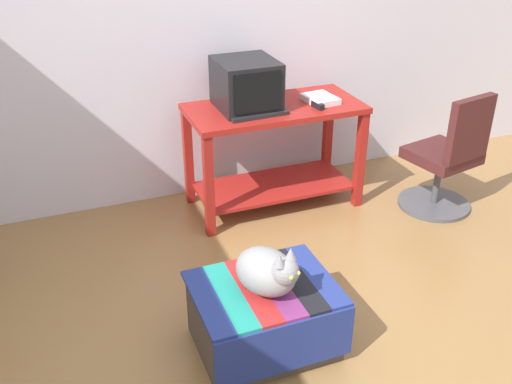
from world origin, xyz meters
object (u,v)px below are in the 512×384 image
Objects in this scene: tv_monitor at (246,85)px; keyboard at (257,114)px; ottoman_with_blanket at (264,317)px; desk at (274,139)px; cat at (268,271)px; office_chair at (447,161)px; book at (320,99)px; stapler at (318,105)px.

tv_monitor is 1.08× the size of keyboard.
keyboard is 0.57× the size of ottoman_with_blanket.
tv_monitor reaches higher than keyboard.
desk is 2.80× the size of cat.
desk is at bearing -37.18° from office_chair.
office_chair is at bearing -23.55° from tv_monitor.
book is at bearing 54.29° from ottoman_with_blanket.
office_chair is at bearing -25.67° from desk.
cat is (-0.95, -1.36, -0.30)m from book.
ottoman_with_blanket is at bearing -112.83° from keyboard.
ottoman_with_blanket is 0.30m from cat.
keyboard is (0.01, -0.17, -0.15)m from tv_monitor.
keyboard is 1.38m from cat.
office_chair reaches higher than stapler.
tv_monitor is (-0.19, 0.03, 0.41)m from desk.
ottoman_with_blanket is at bearing 78.05° from cat.
desk is at bearing 33.08° from keyboard.
stapler reaches higher than cat.
cat is 0.49× the size of office_chair.
keyboard is 1.45m from ottoman_with_blanket.
stapler is (0.88, 1.25, 0.30)m from cat.
stapler reaches higher than keyboard.
office_chair is at bearing 26.02° from ottoman_with_blanket.
ottoman_with_blanket is 6.37× the size of stapler.
desk is at bearing 141.43° from stapler.
desk is 2.81× the size of tv_monitor.
tv_monitor reaches higher than cat.
stapler is at bearing -31.10° from desk.
tv_monitor is 0.22m from keyboard.
keyboard is 3.64× the size of stapler.
stapler is (0.88, 1.22, 0.60)m from ottoman_with_blanket.
book is 1.74m from ottoman_with_blanket.
book is 0.27× the size of office_chair.
tv_monitor is 1.65m from ottoman_with_blanket.
ottoman_with_blanket is at bearing -133.40° from stapler.
desk is 1.36× the size of office_chair.
cat is 1.56m from stapler.
tv_monitor reaches higher than desk.
stapler is at bearing -35.46° from office_chair.
office_chair is at bearing -20.16° from keyboard.
desk is 3.03× the size of keyboard.
tv_monitor is 1.51m from office_chair.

